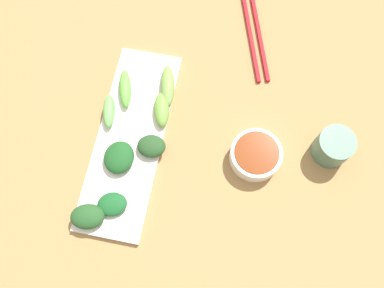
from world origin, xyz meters
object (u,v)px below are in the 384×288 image
(chopsticks, at_px, (255,36))
(tea_cup, at_px, (333,147))
(sauce_bowl, at_px, (256,155))
(serving_plate, at_px, (130,139))

(chopsticks, height_order, tea_cup, tea_cup)
(sauce_bowl, xyz_separation_m, tea_cup, (-0.14, -0.04, 0.01))
(serving_plate, height_order, tea_cup, tea_cup)
(sauce_bowl, bearing_deg, tea_cup, -163.54)
(serving_plate, bearing_deg, chopsticks, -126.24)
(serving_plate, relative_size, chopsticks, 1.75)
(sauce_bowl, relative_size, serving_plate, 0.25)
(tea_cup, bearing_deg, chopsticks, -52.16)
(chopsticks, distance_m, tea_cup, 0.30)
(serving_plate, distance_m, tea_cup, 0.40)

